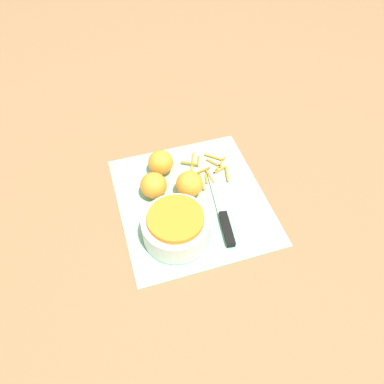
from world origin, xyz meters
TOP-DOWN VIEW (x-y plane):
  - ground_plane at (0.00, 0.00)m, footprint 4.00×4.00m
  - cutting_board at (0.00, 0.00)m, footprint 0.41×0.37m
  - bowl_speckled at (-0.09, 0.07)m, footprint 0.16×0.16m
  - knife at (-0.09, -0.06)m, footprint 0.25×0.05m
  - orange_left at (0.05, 0.09)m, footprint 0.07×0.07m
  - orange_right at (0.12, 0.05)m, footprint 0.07×0.07m
  - orange_back at (0.02, -0.00)m, footprint 0.07×0.07m
  - peel_pile at (0.09, -0.07)m, footprint 0.14×0.13m

SIDE VIEW (x-z plane):
  - ground_plane at x=0.00m, z-range 0.00..0.00m
  - cutting_board at x=0.00m, z-range 0.00..0.01m
  - peel_pile at x=0.09m, z-range 0.00..0.01m
  - knife at x=-0.09m, z-range 0.00..0.02m
  - orange_right at x=0.12m, z-range 0.01..0.07m
  - orange_left at x=0.05m, z-range 0.01..0.07m
  - orange_back at x=0.02m, z-range 0.01..0.08m
  - bowl_speckled at x=-0.09m, z-range 0.00..0.08m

